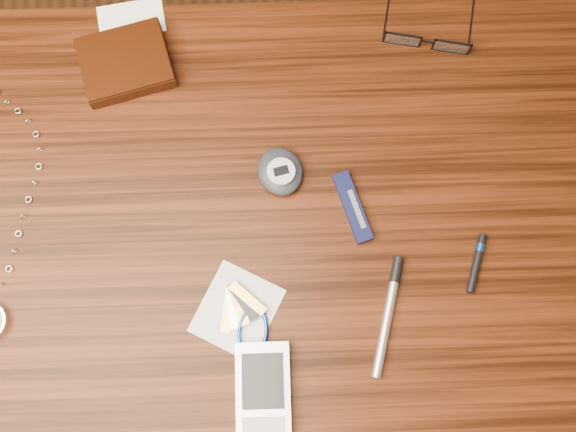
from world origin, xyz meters
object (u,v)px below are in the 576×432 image
pda_phone (263,394)px  silver_pen (389,307)px  wallet_and_card (126,62)px  desk (252,252)px  eyeglasses (427,39)px  notepad_keys (245,320)px  pocket_knife (353,207)px  pedometer (280,171)px

pda_phone → silver_pen: size_ratio=0.82×
wallet_and_card → desk: bearing=-56.8°
eyeglasses → desk: bearing=-133.1°
wallet_and_card → notepad_keys: size_ratio=1.30×
pocket_knife → silver_pen: 0.14m
pedometer → pocket_knife: pedometer is taller
notepad_keys → pocket_knife: size_ratio=1.33×
pda_phone → pedometer: (0.03, 0.29, 0.00)m
desk → notepad_keys: notepad_keys is taller
desk → eyeglasses: (0.26, 0.28, 0.11)m
pda_phone → desk: bearing=94.8°
desk → pocket_knife: pocket_knife is taller
pda_phone → pedometer: pedometer is taller
pedometer → silver_pen: 0.23m
wallet_and_card → pedometer: bearing=-38.1°
desk → pedometer: pedometer is taller
wallet_and_card → eyeglasses: same height
wallet_and_card → silver_pen: (0.35, -0.35, -0.01)m
wallet_and_card → silver_pen: wallet_and_card is taller
pda_phone → silver_pen: 0.19m
desk → wallet_and_card: wallet_and_card is taller
silver_pen → desk: bearing=151.9°
pda_phone → notepad_keys: size_ratio=0.94×
eyeglasses → pda_phone: (-0.24, -0.48, -0.00)m
desk → silver_pen: bearing=-28.1°
desk → wallet_and_card: bearing=123.2°
notepad_keys → pocket_knife: bearing=44.8°
notepad_keys → silver_pen: bearing=3.4°
pda_phone → notepad_keys: (-0.02, 0.09, -0.01)m
pedometer → silver_pen: pedometer is taller
wallet_and_card → notepad_keys: bearing=-66.0°
notepad_keys → eyeglasses: bearing=55.6°
pda_phone → silver_pen: bearing=32.0°
eyeglasses → silver_pen: bearing=-101.7°
wallet_and_card → pocket_knife: bearing=-35.3°
eyeglasses → silver_pen: 0.38m
wallet_and_card → pedometer: (0.21, -0.17, -0.00)m
eyeglasses → pocket_knife: eyeglasses is taller
desk → eyeglasses: size_ratio=6.70×
pedometer → notepad_keys: bearing=-104.6°
pedometer → notepad_keys: (-0.05, -0.20, -0.01)m
pocket_knife → silver_pen: same height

